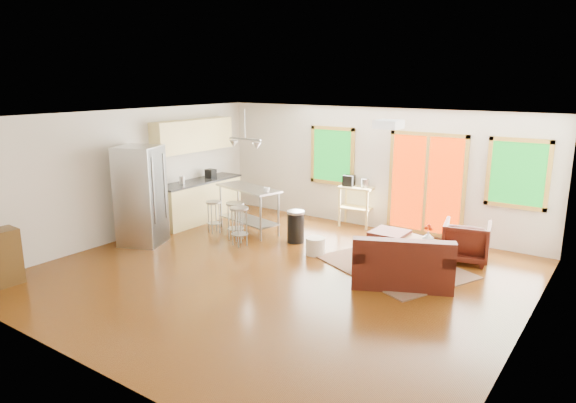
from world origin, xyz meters
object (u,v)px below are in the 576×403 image
Objects in this scene: armchair at (466,239)px; coffee_table at (422,244)px; island at (249,201)px; kitchen_cart at (356,192)px; refrigerator at (141,196)px; rug at (394,267)px; ottoman at (389,242)px; loveseat at (402,265)px.

coffee_table is at bearing 23.23° from armchair.
kitchen_cart is (1.65, 1.68, 0.10)m from island.
refrigerator is 1.19× the size of island.
ottoman reaches higher than rug.
armchair is at bearing 10.74° from island.
coffee_table is at bearing -6.11° from ottoman.
island is (-4.32, -0.82, 0.26)m from armchair.
ottoman is (-1.30, -0.39, -0.19)m from armchair.
refrigerator is at bearing -151.95° from ottoman.
refrigerator is at bearing 165.99° from loveseat.
armchair is 2.83m from kitchen_cart.
loveseat is 3.35m from kitchen_cart.
island reaches higher than loveseat.
kitchen_cart reaches higher than island.
rug is at bearing -46.98° from kitchen_cart.
loveseat reaches higher than armchair.
loveseat reaches higher than ottoman.
island is at bearing -174.38° from coffee_table.
ottoman is 0.33× the size of refrigerator.
island reaches higher than coffee_table.
refrigerator is at bearing -155.89° from coffee_table.
loveseat is 5.13m from refrigerator.
refrigerator is at bearing -129.14° from kitchen_cart.
loveseat is at bearing -58.36° from rug.
ottoman is 0.56× the size of kitchen_cart.
rug is 0.70m from coffee_table.
armchair is 4.41m from island.
armchair is (0.65, 0.46, 0.08)m from coffee_table.
refrigerator is at bearing -160.91° from rug.
rug is at bearing 96.69° from loveseat.
coffee_table is 0.64× the size of island.
loveseat is 3.92m from island.
refrigerator is at bearing 13.59° from armchair.
armchair reaches higher than coffee_table.
ottoman is (-0.65, 0.07, -0.10)m from coffee_table.
loveseat is 1.08× the size of island.
coffee_table is 1.64× the size of ottoman.
kitchen_cart reaches higher than ottoman.
island is 2.35m from kitchen_cart.
kitchen_cart is (2.84, 3.49, -0.20)m from refrigerator.
ottoman is at bearing 121.23° from rug.
coffee_table reaches higher than rug.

